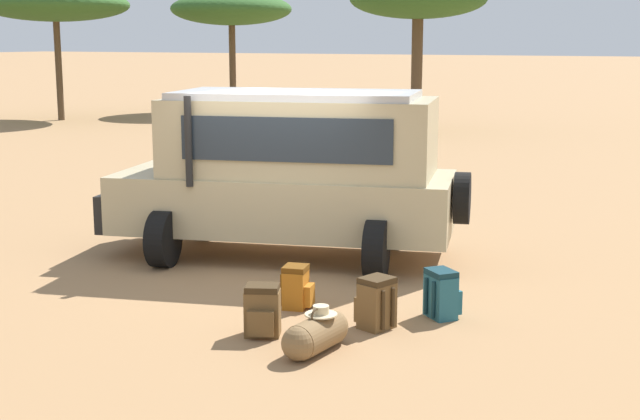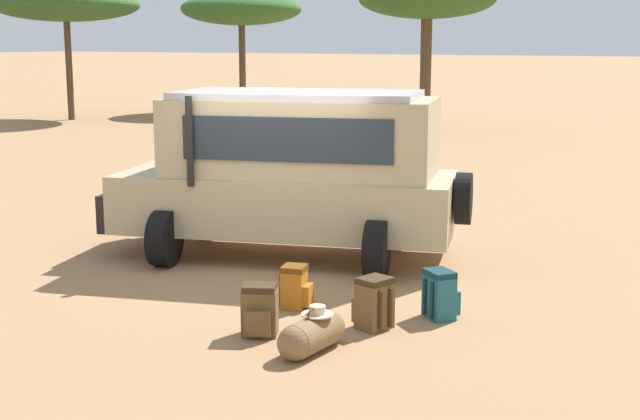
# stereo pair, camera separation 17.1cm
# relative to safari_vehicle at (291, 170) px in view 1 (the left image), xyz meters

# --- Properties ---
(ground_plane) EXTENTS (320.00, 320.00, 0.00)m
(ground_plane) POSITION_rel_safari_vehicle_xyz_m (0.25, -0.67, -1.29)
(ground_plane) COLOR #9E754C
(safari_vehicle) EXTENTS (5.47, 3.52, 2.44)m
(safari_vehicle) POSITION_rel_safari_vehicle_xyz_m (0.00, 0.00, 0.00)
(safari_vehicle) COLOR tan
(safari_vehicle) RESTS_ON ground_plane
(backpack_beside_front_wheel) EXTENTS (0.42, 0.37, 0.52)m
(backpack_beside_front_wheel) POSITION_rel_safari_vehicle_xyz_m (1.31, -2.23, -1.04)
(backpack_beside_front_wheel) COLOR #B26619
(backpack_beside_front_wheel) RESTS_ON ground_plane
(backpack_cluster_center) EXTENTS (0.46, 0.43, 0.59)m
(backpack_cluster_center) POSITION_rel_safari_vehicle_xyz_m (2.46, -2.48, -1.01)
(backpack_cluster_center) COLOR brown
(backpack_cluster_center) RESTS_ON ground_plane
(backpack_near_rear_wheel) EXTENTS (0.47, 0.47, 0.57)m
(backpack_near_rear_wheel) POSITION_rel_safari_vehicle_xyz_m (2.98, -1.79, -1.02)
(backpack_near_rear_wheel) COLOR #235B6B
(backpack_near_rear_wheel) RESTS_ON ground_plane
(backpack_outermost) EXTENTS (0.45, 0.45, 0.57)m
(backpack_outermost) POSITION_rel_safari_vehicle_xyz_m (1.47, -3.30, -1.02)
(backpack_outermost) COLOR brown
(backpack_outermost) RESTS_ON ground_plane
(duffel_bag_low_black_case) EXTENTS (0.42, 0.97, 0.47)m
(duffel_bag_low_black_case) POSITION_rel_safari_vehicle_xyz_m (2.23, -3.48, -1.11)
(duffel_bag_low_black_case) COLOR brown
(duffel_bag_low_black_case) RESTS_ON ground_plane
(acacia_tree_far_left) EXTENTS (5.66, 5.78, 5.12)m
(acacia_tree_far_left) POSITION_rel_safari_vehicle_xyz_m (-19.10, 15.49, 3.16)
(acacia_tree_far_left) COLOR brown
(acacia_tree_far_left) RESTS_ON ground_plane
(acacia_tree_left_mid) EXTENTS (5.12, 5.39, 5.12)m
(acacia_tree_left_mid) POSITION_rel_safari_vehicle_xyz_m (-15.08, 21.81, 3.11)
(acacia_tree_left_mid) COLOR brown
(acacia_tree_left_mid) RESTS_ON ground_plane
(acacia_tree_centre_back) EXTENTS (4.75, 4.59, 5.22)m
(acacia_tree_centre_back) POSITION_rel_safari_vehicle_xyz_m (-5.10, 18.11, 3.18)
(acacia_tree_centre_back) COLOR brown
(acacia_tree_centre_back) RESTS_ON ground_plane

